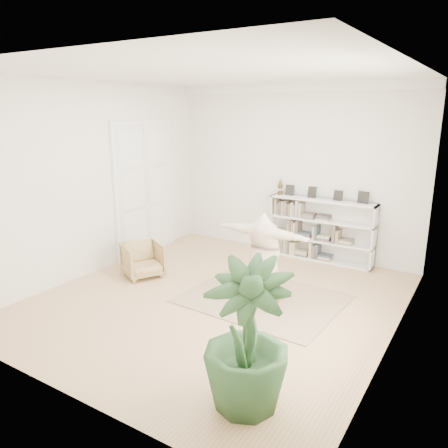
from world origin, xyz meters
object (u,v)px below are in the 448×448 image
at_px(houseplant, 247,337).
at_px(person, 264,252).
at_px(bookshelf, 321,231).
at_px(armchair, 143,260).
at_px(rocker_board, 263,295).

bearing_deg(houseplant, person, 113.25).
relative_size(bookshelf, houseplant, 1.34).
bearing_deg(houseplant, armchair, 147.11).
bearing_deg(person, armchair, 8.95).
distance_m(bookshelf, person, 2.42).
bearing_deg(houseplant, bookshelf, 101.17).
bearing_deg(rocker_board, bookshelf, 90.47).
relative_size(rocker_board, person, 0.31).
distance_m(armchair, person, 2.49).
bearing_deg(houseplant, rocker_board, 113.25).
bearing_deg(bookshelf, houseplant, -78.83).
xyz_separation_m(rocker_board, person, (0.00, -0.00, 0.76)).
bearing_deg(rocker_board, person, -86.96).
bearing_deg(armchair, houseplant, -94.05).
distance_m(person, houseplant, 2.74).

